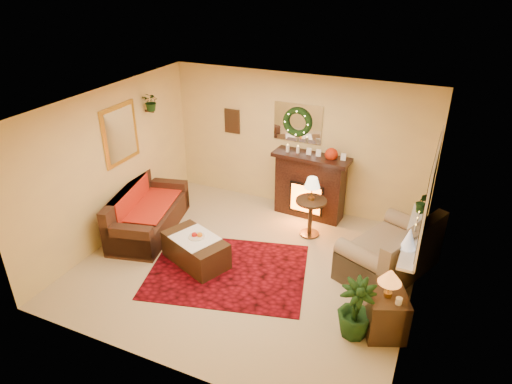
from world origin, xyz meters
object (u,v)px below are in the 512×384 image
at_px(side_table_round, 310,219).
at_px(loveseat, 390,248).
at_px(sofa, 148,209).
at_px(coffee_table, 196,251).
at_px(fireplace, 310,189).
at_px(end_table_square, 385,317).

bearing_deg(side_table_round, loveseat, -19.57).
distance_m(sofa, coffee_table, 1.37).
relative_size(fireplace, side_table_round, 1.81).
bearing_deg(side_table_round, end_table_square, -49.42).
bearing_deg(fireplace, sofa, -140.82).
bearing_deg(end_table_square, loveseat, 98.13).
distance_m(loveseat, coffee_table, 3.03).
bearing_deg(sofa, loveseat, -6.33).
xyz_separation_m(fireplace, end_table_square, (1.88, -2.60, -0.28)).
bearing_deg(loveseat, sofa, -149.63).
relative_size(loveseat, side_table_round, 2.30).
height_order(sofa, loveseat, loveseat).
xyz_separation_m(side_table_round, end_table_square, (1.64, -1.91, -0.05)).
bearing_deg(side_table_round, fireplace, 109.44).
bearing_deg(end_table_square, side_table_round, 130.58).
distance_m(sofa, side_table_round, 2.86).
relative_size(fireplace, end_table_square, 2.10).
height_order(fireplace, coffee_table, fireplace).
distance_m(sofa, fireplace, 2.97).
relative_size(side_table_round, end_table_square, 1.16).
bearing_deg(coffee_table, side_table_round, 70.04).
relative_size(sofa, fireplace, 1.52).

